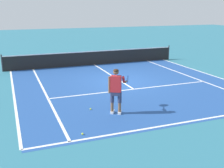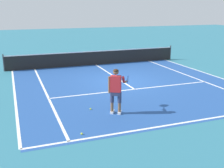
# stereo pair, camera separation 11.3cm
# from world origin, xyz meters

# --- Properties ---
(ground_plane) EXTENTS (80.00, 80.00, 0.00)m
(ground_plane) POSITION_xyz_m (0.00, 0.00, 0.00)
(ground_plane) COLOR teal
(court_inner_surface) EXTENTS (10.98, 11.09, 0.00)m
(court_inner_surface) POSITION_xyz_m (0.00, -0.60, 0.00)
(court_inner_surface) COLOR #234C93
(court_inner_surface) RESTS_ON ground
(line_baseline) EXTENTS (10.98, 0.10, 0.01)m
(line_baseline) POSITION_xyz_m (0.00, -5.95, 0.00)
(line_baseline) COLOR white
(line_baseline) RESTS_ON ground
(line_service) EXTENTS (8.23, 0.10, 0.01)m
(line_service) POSITION_xyz_m (0.00, -1.66, 0.00)
(line_service) COLOR white
(line_service) RESTS_ON ground
(line_centre_service) EXTENTS (0.10, 6.40, 0.01)m
(line_centre_service) POSITION_xyz_m (0.00, 1.54, 0.00)
(line_centre_service) COLOR white
(line_centre_service) RESTS_ON ground
(line_singles_left) EXTENTS (0.10, 10.69, 0.01)m
(line_singles_left) POSITION_xyz_m (-4.12, -0.60, 0.00)
(line_singles_left) COLOR white
(line_singles_left) RESTS_ON ground
(line_singles_right) EXTENTS (0.10, 10.69, 0.01)m
(line_singles_right) POSITION_xyz_m (4.12, -0.60, 0.00)
(line_singles_right) COLOR white
(line_singles_right) RESTS_ON ground
(line_doubles_left) EXTENTS (0.10, 10.69, 0.01)m
(line_doubles_left) POSITION_xyz_m (-5.49, -0.60, 0.00)
(line_doubles_left) COLOR white
(line_doubles_left) RESTS_ON ground
(line_doubles_right) EXTENTS (0.10, 10.69, 0.01)m
(line_doubles_right) POSITION_xyz_m (5.49, -0.60, 0.00)
(line_doubles_right) COLOR white
(line_doubles_right) RESTS_ON ground
(tennis_net) EXTENTS (11.96, 0.08, 1.07)m
(tennis_net) POSITION_xyz_m (0.00, 4.74, 0.50)
(tennis_net) COLOR #333338
(tennis_net) RESTS_ON ground
(tennis_player) EXTENTS (1.05, 0.90, 1.71)m
(tennis_player) POSITION_xyz_m (-1.99, -4.32, 0.99)
(tennis_player) COLOR white
(tennis_player) RESTS_ON ground
(tennis_ball_near_feet) EXTENTS (0.07, 0.07, 0.07)m
(tennis_ball_near_feet) POSITION_xyz_m (-3.65, -5.63, 0.03)
(tennis_ball_near_feet) COLOR #CCE02D
(tennis_ball_near_feet) RESTS_ON ground
(tennis_ball_by_baseline) EXTENTS (0.07, 0.07, 0.07)m
(tennis_ball_by_baseline) POSITION_xyz_m (-2.78, -3.61, 0.03)
(tennis_ball_by_baseline) COLOR #CCE02D
(tennis_ball_by_baseline) RESTS_ON ground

